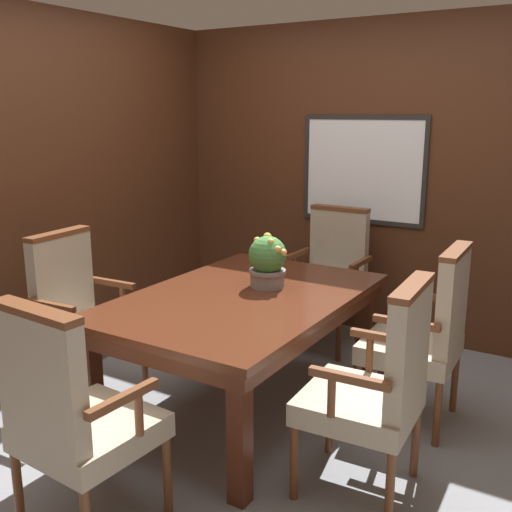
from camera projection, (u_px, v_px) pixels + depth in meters
name	position (u px, v px, depth m)	size (l,w,h in m)	color
ground_plane	(237.00, 415.00, 3.58)	(14.00, 14.00, 0.00)	gray
wall_back	(358.00, 181.00, 4.76)	(7.20, 0.08, 2.45)	#4C2816
wall_left	(41.00, 192.00, 4.09)	(0.06, 7.20, 2.45)	#4C2816
dining_table	(243.00, 310.00, 3.50)	(1.15, 1.72, 0.73)	#4C2314
chair_head_near	(72.00, 413.00, 2.46)	(0.58, 0.54, 1.05)	brown
chair_right_near	(378.00, 383.00, 2.72)	(0.54, 0.58, 1.05)	brown
chair_left_near	(79.00, 311.00, 3.70)	(0.54, 0.58, 1.05)	brown
chair_head_far	(331.00, 272.00, 4.59)	(0.57, 0.52, 1.05)	brown
chair_right_far	(426.00, 331.00, 3.37)	(0.53, 0.57, 1.05)	brown
potted_plant	(267.00, 261.00, 3.60)	(0.25, 0.23, 0.33)	gray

